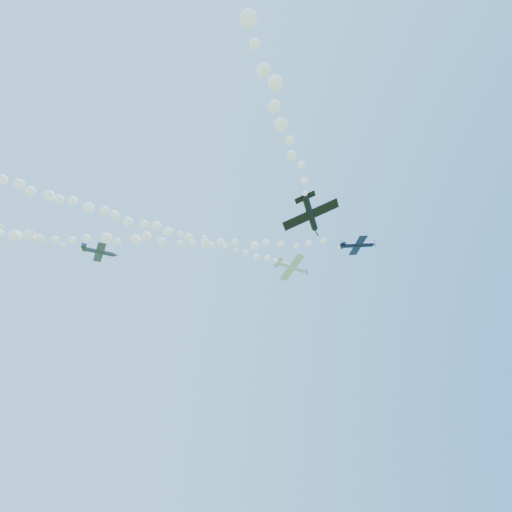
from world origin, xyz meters
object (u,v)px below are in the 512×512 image
object	(u,v)px
plane_white	(292,267)
plane_navy	(358,245)
plane_black	(310,214)
plane_grey	(99,252)

from	to	relation	value
plane_white	plane_navy	xyz separation A→B (m)	(3.52, -18.31, -7.93)
plane_navy	plane_black	bearing A→B (deg)	-126.09
plane_black	plane_white	bearing A→B (deg)	16.56
plane_white	plane_black	bearing A→B (deg)	-116.77
plane_white	plane_navy	distance (m)	20.26
plane_white	plane_grey	size ratio (longest dim) A/B	1.22
plane_white	plane_grey	xyz separation A→B (m)	(-36.37, -2.58, -7.89)
plane_white	plane_navy	size ratio (longest dim) A/B	1.20
plane_white	plane_grey	bearing A→B (deg)	177.38
plane_white	plane_grey	distance (m)	37.31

